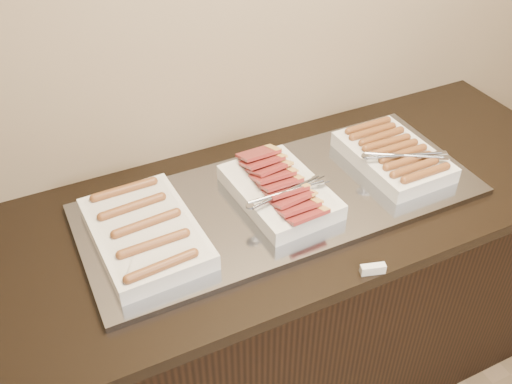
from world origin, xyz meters
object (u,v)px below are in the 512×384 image
dish_left (145,232)px  dish_right (394,155)px  warming_tray (282,200)px  dish_center (280,190)px  counter (280,300)px

dish_left → dish_right: dish_right is taller
warming_tray → dish_right: bearing=-0.6°
dish_right → dish_center: bearing=178.9°
warming_tray → dish_center: bearing=-160.6°
counter → dish_right: (0.39, -0.00, 0.50)m
warming_tray → dish_right: 0.40m
counter → dish_right: bearing=-0.6°
dish_left → dish_center: (0.41, -0.00, 0.01)m
dish_left → dish_center: bearing=-2.8°
warming_tray → dish_right: dish_right is taller
warming_tray → dish_right: size_ratio=3.31×
warming_tray → dish_left: (-0.42, -0.00, 0.04)m
counter → dish_right: 0.64m
dish_left → dish_right: size_ratio=1.13×
warming_tray → dish_center: size_ratio=3.17×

